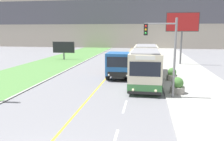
# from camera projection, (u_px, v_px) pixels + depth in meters

# --- Properties ---
(lane_marking_centre) EXTENTS (2.88, 140.00, 0.01)m
(lane_marking_centre) POSITION_uv_depth(u_px,v_px,m) (62.00, 141.00, 9.73)
(lane_marking_centre) COLOR gold
(lane_marking_centre) RESTS_ON ground_plane
(apartment_block_background) EXTENTS (80.00, 8.04, 18.58)m
(apartment_block_background) POSITION_uv_depth(u_px,v_px,m) (134.00, 14.00, 62.05)
(apartment_block_background) COLOR #A89E8E
(apartment_block_background) RESTS_ON ground_plane
(city_bus) EXTENTS (2.65, 12.04, 3.21)m
(city_bus) POSITION_uv_depth(u_px,v_px,m) (146.00, 64.00, 21.36)
(city_bus) COLOR beige
(city_bus) RESTS_ON ground_plane
(dump_truck) EXTENTS (2.57, 6.77, 2.69)m
(dump_truck) POSITION_uv_depth(u_px,v_px,m) (121.00, 65.00, 22.35)
(dump_truck) COLOR black
(dump_truck) RESTS_ON ground_plane
(traffic_light_mast) EXTENTS (2.28, 0.32, 5.70)m
(traffic_light_mast) POSITION_uv_depth(u_px,v_px,m) (165.00, 48.00, 15.28)
(traffic_light_mast) COLOR slate
(traffic_light_mast) RESTS_ON ground_plane
(billboard_large) EXTENTS (4.46, 0.24, 7.28)m
(billboard_large) POSITION_uv_depth(u_px,v_px,m) (182.00, 25.00, 30.29)
(billboard_large) COLOR #59595B
(billboard_large) RESTS_ON ground_plane
(billboard_small) EXTENTS (3.71, 0.24, 3.00)m
(billboard_small) POSITION_uv_depth(u_px,v_px,m) (64.00, 48.00, 36.13)
(billboard_small) COLOR #59595B
(billboard_small) RESTS_ON ground_plane
(planter_round_near) EXTENTS (1.10, 1.10, 1.25)m
(planter_round_near) POSITION_uv_depth(u_px,v_px,m) (177.00, 86.00, 16.77)
(planter_round_near) COLOR gray
(planter_round_near) RESTS_ON sidewalk_right
(planter_round_second) EXTENTS (1.02, 1.02, 1.20)m
(planter_round_second) POSITION_uv_depth(u_px,v_px,m) (172.00, 75.00, 21.15)
(planter_round_second) COLOR gray
(planter_round_second) RESTS_ON sidewalk_right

